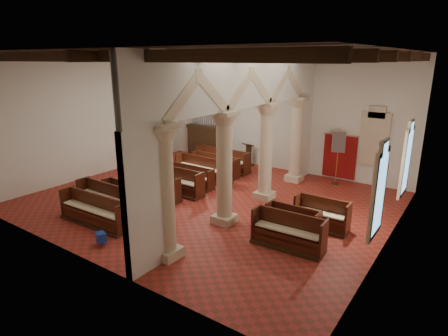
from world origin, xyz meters
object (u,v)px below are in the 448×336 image
lectern (249,156)px  aisle_pew_0 (288,236)px  processional_banner (336,167)px  pipe_organ (205,135)px  nave_pew_0 (94,215)px

lectern → aisle_pew_0: 9.46m
lectern → aisle_pew_0: size_ratio=0.56×
processional_banner → pipe_organ: bearing=161.5°
pipe_organ → processional_banner: bearing=-2.4°
lectern → aisle_pew_0: (5.92, -7.37, -0.16)m
pipe_organ → aisle_pew_0: 11.69m
lectern → aisle_pew_0: bearing=-45.6°
lectern → nave_pew_0: size_ratio=0.42×
pipe_organ → aisle_pew_0: size_ratio=1.87×
processional_banner → lectern: bearing=160.1°
pipe_organ → nave_pew_0: bearing=-75.5°
aisle_pew_0 → nave_pew_0: bearing=-162.0°
nave_pew_0 → aisle_pew_0: size_ratio=1.33×
processional_banner → nave_pew_0: bearing=-136.8°
lectern → processional_banner: size_ratio=0.48×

